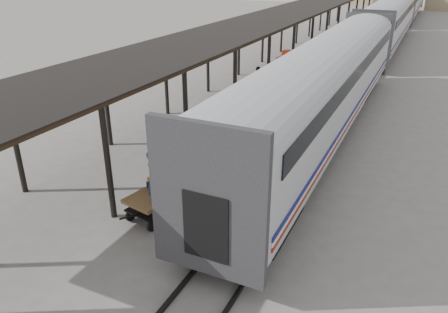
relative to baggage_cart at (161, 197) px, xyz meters
name	(u,v)px	position (x,y,z in m)	size (l,w,h in m)	color
ground	(179,198)	(-0.01, 1.14, -0.65)	(160.00, 160.00, 0.00)	slate
train	(389,20)	(3.19, 34.94, 2.04)	(3.45, 76.01, 4.01)	silver
canopy	(292,12)	(-3.41, 25.14, 3.36)	(4.90, 64.30, 4.15)	#422B19
rails	(385,48)	(3.19, 35.14, -0.59)	(1.54, 150.00, 0.12)	black
baggage_cart	(161,197)	(0.00, 0.00, 0.00)	(1.72, 2.61, 0.86)	brown
suitcase_stack	(166,181)	(0.01, 0.36, 0.40)	(1.32, 1.10, 0.56)	#3A3A3D
luggage_tug	(286,62)	(-2.68, 22.04, 0.02)	(1.18, 1.74, 1.45)	maroon
porter	(155,177)	(0.25, -0.65, 1.08)	(0.63, 0.42, 1.73)	navy
pedestrian	(258,82)	(-2.08, 14.36, 0.31)	(1.12, 0.47, 1.92)	black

